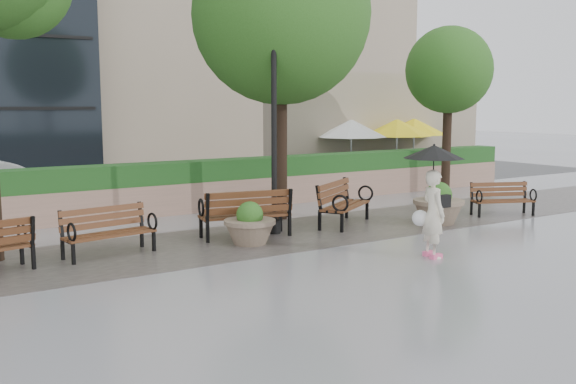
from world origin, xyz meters
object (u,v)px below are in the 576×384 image
bench_2 (246,223)px  lamppost (274,142)px  pedestrian (433,190)px  bench_3 (344,212)px  planter_right (438,208)px  bench_1 (109,242)px  bench_4 (502,206)px  planter_left (250,228)px

bench_2 → lamppost: (0.73, 0.01, 1.72)m
bench_2 → pedestrian: pedestrian is taller
bench_3 → planter_right: (1.98, -1.11, 0.09)m
bench_1 → bench_4: bearing=-14.9°
bench_2 → lamppost: 1.87m
bench_1 → lamppost: size_ratio=0.39×
pedestrian → bench_2: bearing=46.2°
bench_1 → bench_4: size_ratio=1.06×
planter_left → lamppost: bearing=34.0°
bench_2 → planter_right: bench_2 is taller
bench_3 → planter_right: 2.27m
bench_4 → pedestrian: 5.42m
planter_left → pedestrian: (2.33, -2.78, 0.92)m
bench_1 → planter_left: bearing=-20.5°
bench_1 → bench_2: size_ratio=0.88×
bench_4 → planter_right: 2.25m
bench_1 → bench_3: bench_3 is taller
bench_3 → lamppost: bearing=146.9°
bench_3 → planter_right: bench_3 is taller
bench_3 → planter_left: size_ratio=1.90×
bench_1 → planter_left: (2.72, -0.57, 0.07)m
bench_4 → lamppost: bearing=-168.4°
bench_1 → lamppost: 4.11m
pedestrian → bench_1: bearing=71.7°
lamppost → planter_right: bearing=-16.2°
bench_2 → pedestrian: size_ratio=0.97×
planter_left → bench_4: bearing=-4.2°
planter_left → planter_right: (4.91, -0.46, 0.05)m
planter_left → pedestrian: size_ratio=0.51×
planter_left → lamppost: lamppost is taller
planter_left → pedestrian: bearing=-50.1°
planter_right → lamppost: size_ratio=0.26×
bench_2 → planter_left: size_ratio=1.92×
bench_2 → bench_3: bench_2 is taller
bench_4 → lamppost: lamppost is taller
bench_4 → planter_left: 7.17m
bench_4 → planter_left: planter_left is taller
pedestrian → bench_3: bearing=5.5°
bench_2 → pedestrian: (2.06, -3.45, 0.96)m
bench_3 → bench_1: bearing=148.5°
bench_4 → lamppost: (-6.15, 1.20, 1.78)m
planter_right → pedestrian: 3.58m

